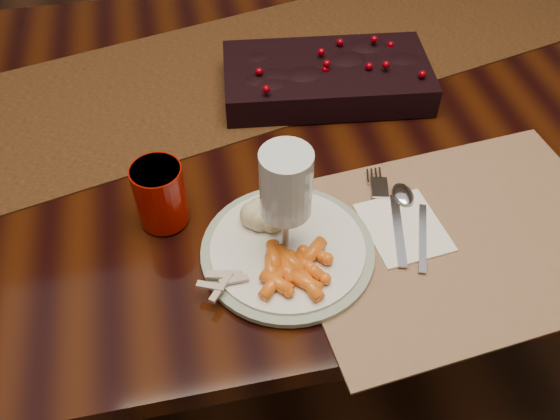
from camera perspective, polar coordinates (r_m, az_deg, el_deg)
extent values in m
plane|color=black|center=(1.67, -1.33, -11.62)|extent=(5.00, 5.00, 0.00)
cube|color=black|center=(1.36, -1.61, -3.65)|extent=(1.80, 1.00, 0.75)
cube|color=#5A3216|center=(1.20, -5.74, 12.72)|extent=(1.93, 0.83, 0.00)
cube|color=brown|center=(0.93, 16.84, -2.58)|extent=(0.53, 0.41, 0.00)
cylinder|color=white|center=(0.87, 0.74, -3.85)|extent=(0.30, 0.30, 0.01)
cube|color=white|center=(0.92, 11.80, -1.66)|extent=(0.13, 0.14, 0.00)
cylinder|color=#7E0B03|center=(0.89, -11.45, 1.46)|extent=(0.09, 0.09, 0.10)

